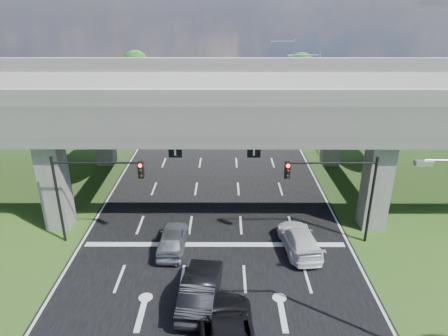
{
  "coord_description": "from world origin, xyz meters",
  "views": [
    {
      "loc": [
        0.67,
        -18.75,
        14.69
      ],
      "look_at": [
        0.59,
        8.83,
        3.26
      ],
      "focal_mm": 32.0,
      "sensor_mm": 36.0,
      "label": 1
    }
  ],
  "objects_px": {
    "signal_left": "(90,184)",
    "car_silver": "(173,239)",
    "signal_right": "(339,184)",
    "streetlight_beyond": "(290,69)",
    "streetlight_far": "(313,92)",
    "car_dark": "(201,289)",
    "car_trailing": "(227,333)",
    "car_white": "(299,239)"
  },
  "relations": [
    {
      "from": "signal_right",
      "to": "car_dark",
      "type": "xyz_separation_m",
      "value": [
        -8.43,
        -5.86,
        -3.31
      ]
    },
    {
      "from": "signal_right",
      "to": "streetlight_beyond",
      "type": "distance_m",
      "value": 36.17
    },
    {
      "from": "streetlight_far",
      "to": "car_white",
      "type": "bearing_deg",
      "value": -102.61
    },
    {
      "from": "signal_left",
      "to": "car_white",
      "type": "xyz_separation_m",
      "value": [
        13.22,
        -0.94,
        -3.43
      ]
    },
    {
      "from": "streetlight_far",
      "to": "signal_left",
      "type": "bearing_deg",
      "value": -131.78
    },
    {
      "from": "car_silver",
      "to": "signal_left",
      "type": "bearing_deg",
      "value": -9.52
    },
    {
      "from": "streetlight_far",
      "to": "car_trailing",
      "type": "relative_size",
      "value": 1.73
    },
    {
      "from": "car_dark",
      "to": "car_white",
      "type": "distance_m",
      "value": 7.76
    },
    {
      "from": "signal_right",
      "to": "car_silver",
      "type": "relative_size",
      "value": 1.38
    },
    {
      "from": "streetlight_beyond",
      "to": "car_dark",
      "type": "relative_size",
      "value": 1.95
    },
    {
      "from": "signal_left",
      "to": "car_trailing",
      "type": "relative_size",
      "value": 1.04
    },
    {
      "from": "streetlight_far",
      "to": "car_dark",
      "type": "distance_m",
      "value": 28.47
    },
    {
      "from": "signal_right",
      "to": "car_silver",
      "type": "height_order",
      "value": "signal_right"
    },
    {
      "from": "signal_right",
      "to": "car_dark",
      "type": "relative_size",
      "value": 1.17
    },
    {
      "from": "streetlight_far",
      "to": "car_dark",
      "type": "height_order",
      "value": "streetlight_far"
    },
    {
      "from": "signal_left",
      "to": "car_trailing",
      "type": "bearing_deg",
      "value": -45.81
    },
    {
      "from": "signal_right",
      "to": "streetlight_far",
      "type": "distance_m",
      "value": 20.25
    },
    {
      "from": "signal_right",
      "to": "signal_left",
      "type": "relative_size",
      "value": 1.0
    },
    {
      "from": "car_silver",
      "to": "signal_right",
      "type": "bearing_deg",
      "value": -174.04
    },
    {
      "from": "signal_left",
      "to": "streetlight_beyond",
      "type": "relative_size",
      "value": 0.6
    },
    {
      "from": "streetlight_far",
      "to": "car_silver",
      "type": "bearing_deg",
      "value": -121.28
    },
    {
      "from": "signal_left",
      "to": "car_dark",
      "type": "xyz_separation_m",
      "value": [
        7.22,
        -5.86,
        -3.31
      ]
    },
    {
      "from": "signal_right",
      "to": "streetlight_far",
      "type": "bearing_deg",
      "value": 83.53
    },
    {
      "from": "car_dark",
      "to": "car_white",
      "type": "xyz_separation_m",
      "value": [
        6.0,
        4.91,
        -0.12
      ]
    },
    {
      "from": "signal_right",
      "to": "streetlight_beyond",
      "type": "height_order",
      "value": "streetlight_beyond"
    },
    {
      "from": "car_white",
      "to": "streetlight_far",
      "type": "bearing_deg",
      "value": -109.05
    },
    {
      "from": "car_silver",
      "to": "car_dark",
      "type": "bearing_deg",
      "value": 113.57
    },
    {
      "from": "streetlight_far",
      "to": "signal_right",
      "type": "bearing_deg",
      "value": -96.47
    },
    {
      "from": "streetlight_far",
      "to": "car_trailing",
      "type": "height_order",
      "value": "streetlight_far"
    },
    {
      "from": "signal_right",
      "to": "car_white",
      "type": "xyz_separation_m",
      "value": [
        -2.42,
        -0.94,
        -3.43
      ]
    },
    {
      "from": "car_trailing",
      "to": "signal_left",
      "type": "bearing_deg",
      "value": -51.48
    },
    {
      "from": "car_trailing",
      "to": "streetlight_far",
      "type": "bearing_deg",
      "value": -113.59
    },
    {
      "from": "signal_right",
      "to": "streetlight_far",
      "type": "xyz_separation_m",
      "value": [
        2.27,
        20.06,
        1.66
      ]
    },
    {
      "from": "signal_left",
      "to": "car_silver",
      "type": "relative_size",
      "value": 1.38
    },
    {
      "from": "streetlight_beyond",
      "to": "car_silver",
      "type": "relative_size",
      "value": 2.3
    },
    {
      "from": "streetlight_far",
      "to": "car_dark",
      "type": "xyz_separation_m",
      "value": [
        -10.7,
        -25.91,
        -4.97
      ]
    },
    {
      "from": "signal_left",
      "to": "streetlight_beyond",
      "type": "xyz_separation_m",
      "value": [
        17.92,
        36.06,
        1.66
      ]
    },
    {
      "from": "signal_left",
      "to": "car_dark",
      "type": "distance_m",
      "value": 9.87
    },
    {
      "from": "signal_left",
      "to": "car_trailing",
      "type": "distance_m",
      "value": 12.76
    },
    {
      "from": "signal_right",
      "to": "streetlight_far",
      "type": "relative_size",
      "value": 0.6
    },
    {
      "from": "streetlight_beyond",
      "to": "signal_right",
      "type": "bearing_deg",
      "value": -93.61
    },
    {
      "from": "streetlight_far",
      "to": "car_white",
      "type": "xyz_separation_m",
      "value": [
        -4.7,
        -21.0,
        -5.09
      ]
    }
  ]
}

